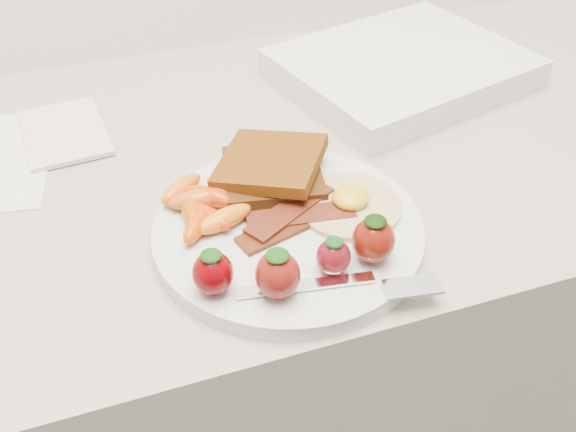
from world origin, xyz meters
name	(u,v)px	position (x,y,z in m)	size (l,w,h in m)	color
counter	(246,383)	(0.00, 1.70, 0.45)	(2.00, 0.60, 0.90)	gray
plate	(288,230)	(0.02, 1.54, 0.91)	(0.27, 0.27, 0.02)	silver
toast_lower	(273,174)	(0.03, 1.62, 0.93)	(0.10, 0.10, 0.01)	black
toast_upper	(270,162)	(0.02, 1.62, 0.94)	(0.10, 0.10, 0.01)	#482A0A
fried_egg	(350,203)	(0.09, 1.55, 0.92)	(0.12, 0.12, 0.02)	beige
bacon_strips	(293,217)	(0.02, 1.54, 0.92)	(0.13, 0.09, 0.01)	#380E03
baby_carrots	(202,208)	(-0.06, 1.58, 0.93)	(0.09, 0.11, 0.02)	#CC5217
strawberries	(302,260)	(0.01, 1.47, 0.94)	(0.19, 0.06, 0.05)	#5F0004
fork	(354,286)	(0.05, 1.44, 0.92)	(0.18, 0.06, 0.00)	white
notepad	(64,132)	(-0.18, 1.81, 0.91)	(0.10, 0.14, 0.01)	silver
appliance	(402,68)	(0.27, 1.80, 0.92)	(0.31, 0.25, 0.04)	silver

